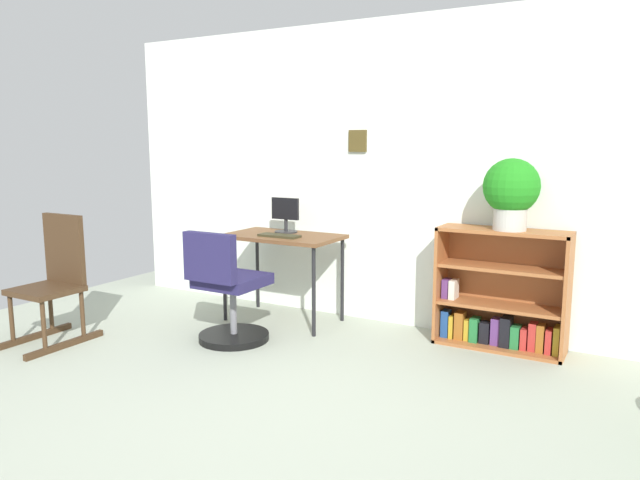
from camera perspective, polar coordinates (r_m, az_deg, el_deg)
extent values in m
plane|color=#A1A997|center=(3.27, -8.75, -17.17)|extent=(6.24, 6.24, 0.00)
cube|color=white|center=(4.81, 7.05, 6.22)|extent=(5.20, 0.10, 2.40)
cube|color=#4A3D1B|center=(4.86, 3.61, 9.41)|extent=(0.15, 0.02, 0.17)
cube|color=brown|center=(4.84, -3.56, 0.34)|extent=(0.93, 0.54, 0.03)
cylinder|color=black|center=(4.97, -9.10, -3.75)|extent=(0.03, 0.03, 0.69)
cylinder|color=black|center=(4.50, -0.60, -4.99)|extent=(0.03, 0.03, 0.69)
cylinder|color=black|center=(5.33, -5.98, -2.80)|extent=(0.03, 0.03, 0.69)
cylinder|color=black|center=(4.89, 2.14, -3.83)|extent=(0.03, 0.03, 0.69)
cylinder|color=#262628|center=(4.96, -3.26, 0.79)|extent=(0.19, 0.19, 0.01)
cylinder|color=#262628|center=(4.95, -3.26, 1.43)|extent=(0.03, 0.03, 0.10)
cube|color=black|center=(4.92, -3.34, 3.01)|extent=(0.25, 0.02, 0.18)
cube|color=#33301C|center=(4.72, -3.91, 0.41)|extent=(0.34, 0.13, 0.02)
cylinder|color=black|center=(4.55, -8.21, -9.11)|extent=(0.52, 0.52, 0.05)
cylinder|color=slate|center=(4.49, -8.27, -6.60)|extent=(0.05, 0.05, 0.36)
cube|color=#24204B|center=(4.43, -8.33, -3.84)|extent=(0.44, 0.44, 0.08)
cube|color=#24204B|center=(4.20, -10.49, -1.67)|extent=(0.42, 0.07, 0.34)
cube|color=#412C1A|center=(4.99, -25.66, -8.31)|extent=(0.04, 0.64, 0.04)
cube|color=#412C1A|center=(4.71, -23.12, -9.16)|extent=(0.04, 0.64, 0.04)
cylinder|color=#412C1A|center=(4.86, -27.36, -6.58)|extent=(0.03, 0.03, 0.34)
cylinder|color=#412C1A|center=(4.57, -24.87, -7.35)|extent=(0.03, 0.03, 0.34)
cylinder|color=#412C1A|center=(5.03, -24.31, -5.84)|extent=(0.03, 0.03, 0.34)
cylinder|color=#412C1A|center=(4.75, -21.72, -6.53)|extent=(0.03, 0.03, 0.34)
cube|color=#412C1A|center=(4.75, -24.73, -4.38)|extent=(0.42, 0.40, 0.04)
cube|color=#412C1A|center=(4.81, -23.21, -0.77)|extent=(0.40, 0.04, 0.51)
cube|color=#A05D31|center=(4.53, 11.48, -3.98)|extent=(0.02, 0.30, 0.86)
cube|color=#A05D31|center=(4.35, 22.54, -5.06)|extent=(0.02, 0.30, 0.86)
cube|color=#A05D31|center=(4.34, 17.15, 0.82)|extent=(0.90, 0.30, 0.02)
cube|color=#A05D31|center=(4.53, 16.65, -9.65)|extent=(0.90, 0.30, 0.02)
cube|color=#A05D31|center=(4.55, 17.28, -4.16)|extent=(0.90, 0.02, 0.86)
cube|color=#A05D31|center=(4.45, 16.82, -6.03)|extent=(0.85, 0.28, 0.02)
cube|color=#A05D31|center=(4.39, 16.99, -2.57)|extent=(0.85, 0.28, 0.02)
cube|color=#1E478C|center=(4.58, 11.91, -7.77)|extent=(0.05, 0.09, 0.20)
cube|color=#B79323|center=(4.57, 12.51, -8.03)|extent=(0.03, 0.11, 0.17)
cube|color=#99591E|center=(4.55, 13.23, -7.91)|extent=(0.06, 0.11, 0.20)
cube|color=#B79323|center=(4.55, 13.90, -8.28)|extent=(0.04, 0.09, 0.16)
cube|color=#237238|center=(4.53, 14.57, -8.24)|extent=(0.06, 0.12, 0.17)
cube|color=black|center=(4.52, 15.48, -8.47)|extent=(0.07, 0.09, 0.15)
cube|color=#593372|center=(4.49, 16.45, -8.34)|extent=(0.06, 0.09, 0.19)
cube|color=black|center=(4.48, 17.34, -8.33)|extent=(0.07, 0.13, 0.21)
cube|color=#237238|center=(4.47, 18.18, -8.75)|extent=(0.06, 0.12, 0.16)
cube|color=#B22D28|center=(4.46, 18.91, -8.89)|extent=(0.04, 0.10, 0.15)
cube|color=#B22D28|center=(4.45, 19.63, -8.66)|extent=(0.05, 0.09, 0.20)
cube|color=#99591E|center=(4.44, 20.32, -8.76)|extent=(0.05, 0.10, 0.19)
cube|color=#B22D28|center=(4.44, 21.02, -8.99)|extent=(0.04, 0.11, 0.17)
cube|color=#B79323|center=(4.43, 21.68, -8.88)|extent=(0.04, 0.12, 0.20)
cube|color=#593372|center=(4.52, 11.98, -4.52)|extent=(0.05, 0.10, 0.14)
cube|color=beige|center=(4.50, 12.64, -4.59)|extent=(0.04, 0.12, 0.14)
cylinder|color=#B7B2A8|center=(4.30, 17.66, 1.88)|extent=(0.22, 0.22, 0.15)
sphere|color=#1F801A|center=(4.28, 17.81, 4.90)|extent=(0.38, 0.38, 0.38)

